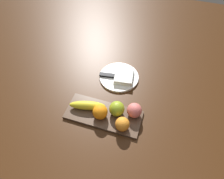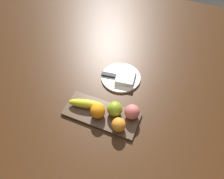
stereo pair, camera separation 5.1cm
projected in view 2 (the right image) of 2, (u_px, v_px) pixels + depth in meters
The scene contains 10 objects.
ground_plane at pixel (97, 113), 0.95m from camera, with size 2.40×2.40×0.00m, color #3A1F0D.
fruit_tray at pixel (102, 114), 0.95m from camera, with size 0.34×0.14×0.01m, color #503A2A.
apple at pixel (115, 109), 0.91m from camera, with size 0.07×0.07×0.07m, color #8BA421.
banana at pixel (86, 104), 0.95m from camera, with size 0.17×0.04×0.04m, color yellow.
orange_near_apple at pixel (98, 111), 0.91m from camera, with size 0.07×0.07×0.07m, color orange.
orange_near_banana at pixel (119, 125), 0.87m from camera, with size 0.06×0.06×0.06m, color orange.
peach at pixel (132, 112), 0.90m from camera, with size 0.07×0.07×0.07m, color #DD6964.
dinner_plate at pixel (121, 77), 1.09m from camera, with size 0.21×0.21×0.01m, color white.
folded_napkin at pixel (126, 76), 1.07m from camera, with size 0.09×0.12×0.03m, color white.
knife at pixel (113, 76), 1.08m from camera, with size 0.18×0.05×0.01m.
Camera 2 is at (0.26, -0.45, 0.81)m, focal length 33.29 mm.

